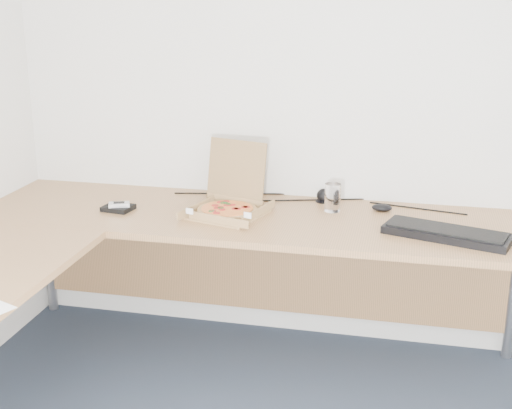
% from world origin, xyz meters
% --- Properties ---
extents(room_shell, '(3.50, 3.50, 2.50)m').
position_xyz_m(room_shell, '(0.00, 0.00, 1.25)').
color(room_shell, silver).
rests_on(room_shell, ground).
extents(desk, '(2.50, 2.20, 0.73)m').
position_xyz_m(desk, '(-0.82, 0.97, 0.70)').
color(desk, '#A37346').
rests_on(desk, ground).
extents(pizza_box, '(0.30, 0.35, 0.30)m').
position_xyz_m(pizza_box, '(-0.61, 1.40, 0.77)').
color(pizza_box, '#A7814F').
rests_on(pizza_box, desk).
extents(drinking_glass, '(0.07, 0.07, 0.13)m').
position_xyz_m(drinking_glass, '(-0.15, 1.54, 0.79)').
color(drinking_glass, white).
rests_on(drinking_glass, desk).
extents(keyboard, '(0.54, 0.32, 0.03)m').
position_xyz_m(keyboard, '(0.35, 1.29, 0.75)').
color(keyboard, black).
rests_on(keyboard, desk).
extents(mouse, '(0.10, 0.08, 0.03)m').
position_xyz_m(mouse, '(0.07, 1.59, 0.75)').
color(mouse, black).
rests_on(mouse, desk).
extents(wallet, '(0.14, 0.13, 0.02)m').
position_xyz_m(wallet, '(-1.11, 1.34, 0.74)').
color(wallet, black).
rests_on(wallet, desk).
extents(phone, '(0.11, 0.08, 0.02)m').
position_xyz_m(phone, '(-1.10, 1.33, 0.76)').
color(phone, '#B2B5BA').
rests_on(phone, wallet).
extents(dome_speaker, '(0.08, 0.08, 0.07)m').
position_xyz_m(dome_speaker, '(-0.21, 1.68, 0.76)').
color(dome_speaker, black).
rests_on(dome_speaker, desk).
extents(cable_bundle, '(0.68, 0.14, 0.01)m').
position_xyz_m(cable_bundle, '(-0.28, 1.68, 0.73)').
color(cable_bundle, black).
rests_on(cable_bundle, desk).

